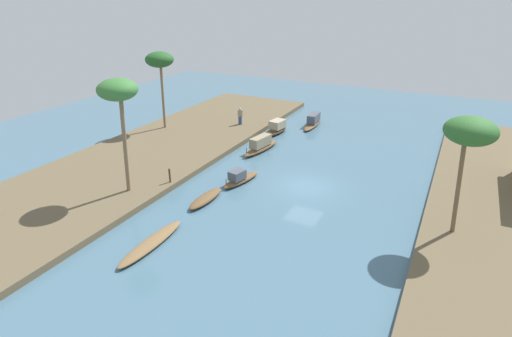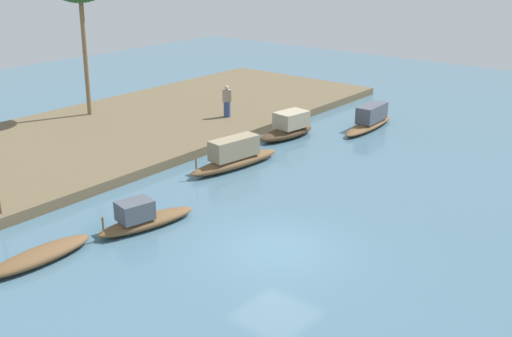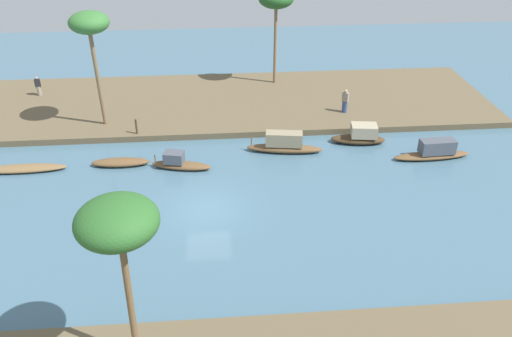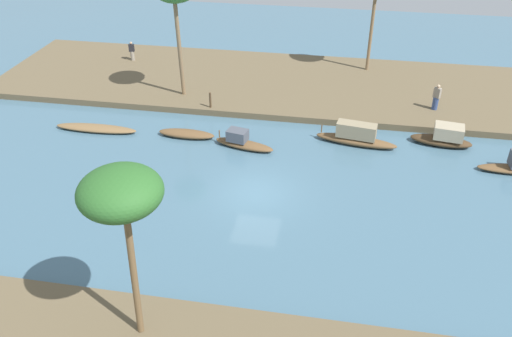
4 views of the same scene
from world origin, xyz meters
name	(u,v)px [view 3 (image 3 of 4)]	position (x,y,z in m)	size (l,w,h in m)	color
river_water	(207,210)	(0.00, 0.00, 0.00)	(71.89, 71.89, 0.00)	#476B7F
riverbank_left	(206,103)	(0.00, -14.15, 0.22)	(43.59, 11.56, 0.43)	brown
sampan_near_left_bank	(120,162)	(5.33, -5.28, 0.23)	(3.59, 1.05, 0.45)	brown
sampan_open_hull	(360,136)	(-10.30, -7.03, 0.53)	(3.75, 1.68, 1.33)	#47331E
sampan_foreground	(284,144)	(-5.07, -6.20, 0.54)	(5.01, 1.73, 1.39)	brown
sampan_with_tall_canopy	(179,163)	(1.67, -4.62, 0.39)	(3.84, 1.71, 1.10)	brown
sampan_midstream	(22,168)	(11.23, -5.07, 0.18)	(5.34, 1.06, 0.37)	brown
sampan_upstream_small	(434,151)	(-14.46, -4.57, 0.49)	(5.02, 1.26, 1.28)	brown
person_on_near_bank	(345,102)	(-10.15, -11.14, 1.21)	(0.53, 0.53, 1.76)	#33477A
person_by_mooring	(38,87)	(13.04, -16.27, 1.16)	(0.48, 0.38, 1.54)	gray
mooring_post	(136,126)	(4.66, -8.81, 0.97)	(0.14, 0.14, 1.07)	#4C3823
palm_tree_left_near	(276,0)	(-5.71, -17.46, 7.15)	(2.74, 2.74, 7.59)	#7F6647
palm_tree_left_far	(89,25)	(7.05, -10.39, 7.41)	(2.58, 2.58, 7.88)	#7F6647
palm_tree_right_tall	(117,224)	(2.56, 9.92, 6.47)	(2.75, 2.75, 6.88)	brown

